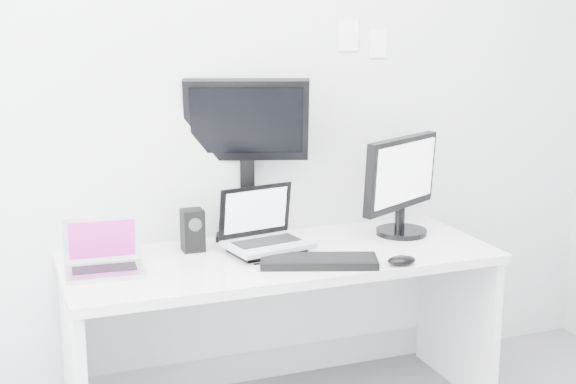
{
  "coord_description": "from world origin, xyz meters",
  "views": [
    {
      "loc": [
        -1.1,
        -1.75,
        1.72
      ],
      "look_at": [
        0.02,
        1.23,
        1.0
      ],
      "focal_mm": 49.66,
      "sensor_mm": 36.0,
      "label": 1
    }
  ],
  "objects": [
    {
      "name": "wall_note_0",
      "position": [
        0.45,
        1.59,
        1.62
      ],
      "size": [
        0.1,
        0.0,
        0.14
      ],
      "primitive_type": "cube",
      "color": "white",
      "rests_on": "back_wall"
    },
    {
      "name": "speaker",
      "position": [
        -0.34,
        1.43,
        0.82
      ],
      "size": [
        0.1,
        0.1,
        0.18
      ],
      "primitive_type": "cube",
      "rotation": [
        0.0,
        0.0,
        0.15
      ],
      "color": "black",
      "rests_on": "desk"
    },
    {
      "name": "keyboard",
      "position": [
        0.09,
        1.06,
        0.75
      ],
      "size": [
        0.5,
        0.31,
        0.03
      ],
      "primitive_type": "cube",
      "rotation": [
        0.0,
        0.0,
        -0.35
      ],
      "color": "black",
      "rests_on": "desk"
    },
    {
      "name": "mouse",
      "position": [
        0.4,
        0.94,
        0.75
      ],
      "size": [
        0.12,
        0.08,
        0.04
      ],
      "primitive_type": "ellipsoid",
      "rotation": [
        0.0,
        0.0,
        -0.08
      ],
      "color": "black",
      "rests_on": "desk"
    },
    {
      "name": "dell_laptop",
      "position": [
        -0.05,
        1.28,
        0.87
      ],
      "size": [
        0.38,
        0.32,
        0.28
      ],
      "primitive_type": "cube",
      "rotation": [
        0.0,
        0.0,
        0.18
      ],
      "color": "#AFB1B7",
      "rests_on": "desk"
    },
    {
      "name": "samsung_monitor",
      "position": [
        0.62,
        1.35,
        0.96
      ],
      "size": [
        0.56,
        0.45,
        0.46
      ],
      "primitive_type": "cube",
      "rotation": [
        0.0,
        0.0,
        0.51
      ],
      "color": "black",
      "rests_on": "desk"
    },
    {
      "name": "wall_note_1",
      "position": [
        0.6,
        1.59,
        1.58
      ],
      "size": [
        0.09,
        0.0,
        0.13
      ],
      "primitive_type": "cube",
      "color": "white",
      "rests_on": "back_wall"
    },
    {
      "name": "rear_monitor",
      "position": [
        -0.05,
        1.56,
        1.1
      ],
      "size": [
        0.58,
        0.36,
        0.74
      ],
      "primitive_type": "cube",
      "rotation": [
        0.0,
        0.0,
        -0.32
      ],
      "color": "black",
      "rests_on": "desk"
    },
    {
      "name": "desk",
      "position": [
        0.0,
        1.25,
        0.36
      ],
      "size": [
        1.8,
        0.7,
        0.73
      ],
      "primitive_type": "cube",
      "color": "silver",
      "rests_on": "ground"
    },
    {
      "name": "macbook",
      "position": [
        -0.73,
        1.24,
        0.84
      ],
      "size": [
        0.31,
        0.24,
        0.22
      ],
      "primitive_type": "cube",
      "rotation": [
        0.0,
        0.0,
        -0.07
      ],
      "color": "#B7B6BB",
      "rests_on": "desk"
    },
    {
      "name": "back_wall",
      "position": [
        0.0,
        1.6,
        1.35
      ],
      "size": [
        3.6,
        0.0,
        3.6
      ],
      "primitive_type": "plane",
      "rotation": [
        1.57,
        0.0,
        0.0
      ],
      "color": "silver",
      "rests_on": "ground"
    }
  ]
}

